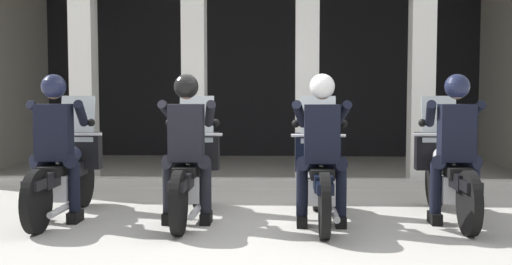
{
  "coord_description": "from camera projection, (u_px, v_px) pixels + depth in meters",
  "views": [
    {
      "loc": [
        0.33,
        -6.69,
        1.44
      ],
      "look_at": [
        0.0,
        0.3,
        0.94
      ],
      "focal_mm": 43.62,
      "sensor_mm": 36.0,
      "label": 1
    }
  ],
  "objects": [
    {
      "name": "motorcycle_center_right",
      "position": [
        320.0,
        175.0,
        6.71
      ],
      "size": [
        0.62,
        2.04,
        1.35
      ],
      "rotation": [
        0.0,
        0.0,
        0.1
      ],
      "color": "black",
      "rests_on": "ground"
    },
    {
      "name": "motorcycle_center_left",
      "position": [
        191.0,
        173.0,
        6.86
      ],
      "size": [
        0.62,
        2.04,
        1.35
      ],
      "rotation": [
        0.0,
        0.0,
        0.11
      ],
      "color": "black",
      "rests_on": "ground"
    },
    {
      "name": "motorcycle_far_right",
      "position": [
        448.0,
        173.0,
        6.83
      ],
      "size": [
        0.62,
        2.04,
        1.35
      ],
      "rotation": [
        0.0,
        0.0,
        0.21
      ],
      "color": "black",
      "rests_on": "ground"
    },
    {
      "name": "police_officer_far_right",
      "position": [
        456.0,
        136.0,
        6.52
      ],
      "size": [
        0.63,
        0.61,
        1.58
      ],
      "rotation": [
        0.0,
        0.0,
        0.21
      ],
      "color": "black",
      "rests_on": "ground"
    },
    {
      "name": "motorcycle_far_left",
      "position": [
        66.0,
        172.0,
        6.93
      ],
      "size": [
        0.62,
        2.04,
        1.35
      ],
      "rotation": [
        0.0,
        0.0,
        0.14
      ],
      "color": "black",
      "rests_on": "ground"
    },
    {
      "name": "ground_plane",
      "position": [
        264.0,
        180.0,
        9.77
      ],
      "size": [
        80.0,
        80.0,
        0.0
      ],
      "primitive_type": "plane",
      "color": "#A8A59E"
    },
    {
      "name": "police_officer_center_right",
      "position": [
        322.0,
        137.0,
        6.4
      ],
      "size": [
        0.63,
        0.61,
        1.58
      ],
      "rotation": [
        0.0,
        0.0,
        0.1
      ],
      "color": "black",
      "rests_on": "ground"
    },
    {
      "name": "police_officer_far_left",
      "position": [
        55.0,
        135.0,
        6.61
      ],
      "size": [
        0.63,
        0.61,
        1.58
      ],
      "rotation": [
        0.0,
        0.0,
        0.14
      ],
      "color": "black",
      "rests_on": "ground"
    },
    {
      "name": "station_building",
      "position": [
        257.0,
        48.0,
        11.52
      ],
      "size": [
        9.68,
        4.31,
        3.51
      ],
      "color": "black",
      "rests_on": "ground"
    },
    {
      "name": "kerb_strip",
      "position": [
        249.0,
        183.0,
        9.07
      ],
      "size": [
        9.18,
        0.24,
        0.12
      ],
      "primitive_type": "cube",
      "color": "#B7B5AD",
      "rests_on": "ground"
    },
    {
      "name": "police_officer_center_left",
      "position": [
        187.0,
        136.0,
        6.54
      ],
      "size": [
        0.63,
        0.61,
        1.58
      ],
      "rotation": [
        0.0,
        0.0,
        0.11
      ],
      "color": "black",
      "rests_on": "ground"
    }
  ]
}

